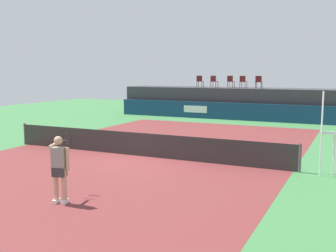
% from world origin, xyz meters
% --- Properties ---
extents(ground_plane, '(48.00, 48.00, 0.00)m').
position_xyz_m(ground_plane, '(0.00, 3.00, 0.00)').
color(ground_plane, '#3D7A42').
extents(court_inner, '(12.00, 22.00, 0.00)m').
position_xyz_m(court_inner, '(0.00, 0.00, 0.00)').
color(court_inner, maroon).
rests_on(court_inner, ground).
extents(sponsor_wall, '(18.00, 0.22, 1.20)m').
position_xyz_m(sponsor_wall, '(-0.01, 13.50, 0.60)').
color(sponsor_wall, navy).
rests_on(sponsor_wall, ground).
extents(spectator_platform, '(18.00, 2.80, 2.20)m').
position_xyz_m(spectator_platform, '(0.00, 15.30, 1.10)').
color(spectator_platform, '#38383D').
rests_on(spectator_platform, ground).
extents(spectator_chair_far_left, '(0.47, 0.47, 0.89)m').
position_xyz_m(spectator_chair_far_left, '(-3.13, 14.95, 2.69)').
color(spectator_chair_far_left, '#561919').
rests_on(spectator_chair_far_left, spectator_platform).
extents(spectator_chair_left, '(0.48, 0.48, 0.89)m').
position_xyz_m(spectator_chair_left, '(-2.01, 14.98, 2.69)').
color(spectator_chair_left, '#561919').
rests_on(spectator_chair_left, spectator_platform).
extents(spectator_chair_center, '(0.47, 0.47, 0.89)m').
position_xyz_m(spectator_chair_center, '(-0.85, 15.45, 2.69)').
color(spectator_chair_center, '#561919').
rests_on(spectator_chair_center, spectator_platform).
extents(spectator_chair_right, '(0.47, 0.47, 0.89)m').
position_xyz_m(spectator_chair_right, '(0.18, 15.17, 2.69)').
color(spectator_chair_right, '#561919').
rests_on(spectator_chair_right, spectator_platform).
extents(spectator_chair_far_right, '(0.47, 0.47, 0.89)m').
position_xyz_m(spectator_chair_far_right, '(1.37, 14.96, 2.69)').
color(spectator_chair_far_right, '#561919').
rests_on(spectator_chair_far_right, spectator_platform).
extents(umpire_chair, '(0.50, 0.50, 2.76)m').
position_xyz_m(umpire_chair, '(6.94, -0.01, 1.59)').
color(umpire_chair, white).
rests_on(umpire_chair, ground).
extents(tennis_net, '(12.40, 0.02, 0.95)m').
position_xyz_m(tennis_net, '(0.00, 0.00, 0.47)').
color(tennis_net, '#2D2D2D').
rests_on(tennis_net, ground).
extents(net_post_near, '(0.10, 0.10, 1.00)m').
position_xyz_m(net_post_near, '(-6.20, 0.00, 0.50)').
color(net_post_near, '#4C4C51').
rests_on(net_post_near, ground).
extents(net_post_far, '(0.10, 0.10, 1.00)m').
position_xyz_m(net_post_far, '(6.20, 0.00, 0.50)').
color(net_post_far, '#4C4C51').
rests_on(net_post_far, ground).
extents(tennis_player, '(0.88, 1.11, 1.77)m').
position_xyz_m(tennis_player, '(0.99, -6.01, 0.96)').
color(tennis_player, white).
rests_on(tennis_player, court_inner).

